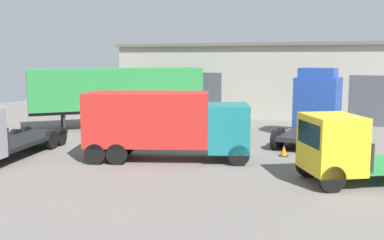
{
  "coord_description": "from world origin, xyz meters",
  "views": [
    {
      "loc": [
        8.61,
        -19.88,
        4.94
      ],
      "look_at": [
        -1.48,
        1.24,
        1.6
      ],
      "focal_mm": 42.0,
      "sensor_mm": 36.0,
      "label": 1
    }
  ],
  "objects_px": {
    "tractor_unit_blue": "(315,105)",
    "traffic_cone": "(284,151)",
    "flatbed_truck_yellow": "(364,150)",
    "container_trailer_green": "(118,90)",
    "box_truck_teal": "(165,122)"
  },
  "relations": [
    {
      "from": "box_truck_teal",
      "to": "traffic_cone",
      "type": "relative_size",
      "value": 14.54
    },
    {
      "from": "flatbed_truck_yellow",
      "to": "container_trailer_green",
      "type": "bearing_deg",
      "value": -58.7
    },
    {
      "from": "tractor_unit_blue",
      "to": "container_trailer_green",
      "type": "bearing_deg",
      "value": 97.99
    },
    {
      "from": "container_trailer_green",
      "to": "box_truck_teal",
      "type": "distance_m",
      "value": 10.96
    },
    {
      "from": "box_truck_teal",
      "to": "flatbed_truck_yellow",
      "type": "relative_size",
      "value": 0.96
    },
    {
      "from": "tractor_unit_blue",
      "to": "flatbed_truck_yellow",
      "type": "relative_size",
      "value": 0.82
    },
    {
      "from": "tractor_unit_blue",
      "to": "flatbed_truck_yellow",
      "type": "xyz_separation_m",
      "value": [
        3.53,
        -9.09,
        -0.71
      ]
    },
    {
      "from": "box_truck_teal",
      "to": "traffic_cone",
      "type": "bearing_deg",
      "value": 9.73
    },
    {
      "from": "flatbed_truck_yellow",
      "to": "traffic_cone",
      "type": "relative_size",
      "value": 15.19
    },
    {
      "from": "tractor_unit_blue",
      "to": "traffic_cone",
      "type": "xyz_separation_m",
      "value": [
        -0.42,
        -5.82,
        -1.73
      ]
    },
    {
      "from": "tractor_unit_blue",
      "to": "flatbed_truck_yellow",
      "type": "height_order",
      "value": "tractor_unit_blue"
    },
    {
      "from": "flatbed_truck_yellow",
      "to": "traffic_cone",
      "type": "xyz_separation_m",
      "value": [
        -3.96,
        3.28,
        -1.03
      ]
    },
    {
      "from": "box_truck_teal",
      "to": "flatbed_truck_yellow",
      "type": "distance_m",
      "value": 8.92
    },
    {
      "from": "flatbed_truck_yellow",
      "to": "tractor_unit_blue",
      "type": "bearing_deg",
      "value": -103.08
    },
    {
      "from": "container_trailer_green",
      "to": "box_truck_teal",
      "type": "xyz_separation_m",
      "value": [
        7.91,
        -7.55,
        -0.76
      ]
    }
  ]
}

